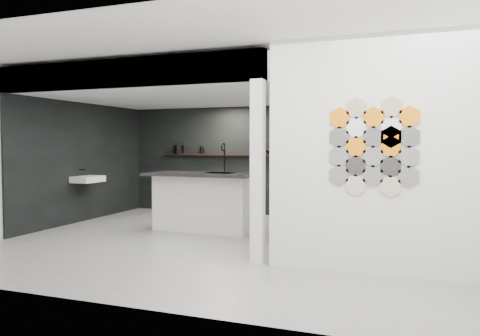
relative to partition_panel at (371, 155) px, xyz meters
name	(u,v)px	position (x,y,z in m)	size (l,w,h in m)	color
floor	(227,243)	(-2.23, 1.00, -1.40)	(7.00, 6.00, 0.01)	slate
partition_panel	(371,155)	(0.00, 0.00, 0.00)	(2.45, 0.15, 2.80)	silver
bay_clad_back	(222,160)	(-3.52, 3.97, -0.22)	(4.40, 0.04, 2.35)	black
bay_clad_left	(85,162)	(-5.70, 2.00, -0.22)	(0.04, 4.00, 2.35)	black
bulkhead	(181,88)	(-3.52, 2.00, 1.15)	(4.40, 4.00, 0.40)	silver
corner_column	(258,172)	(-1.41, 0.00, -0.22)	(0.16, 0.16, 2.35)	silver
fascia_beam	(119,73)	(-3.52, 0.08, 1.15)	(4.40, 0.16, 0.40)	silver
wall_basin	(88,179)	(-5.46, 1.80, -0.55)	(0.40, 0.60, 0.12)	silver
display_shelf	(225,155)	(-3.43, 3.87, -0.10)	(3.00, 0.15, 0.04)	black
kitchen_island	(203,201)	(-3.00, 1.80, -0.87)	(1.95, 0.87, 1.57)	silver
stockpot	(179,149)	(-4.56, 3.87, 0.01)	(0.23, 0.23, 0.19)	black
kettle	(270,151)	(-2.39, 3.87, -0.01)	(0.18, 0.18, 0.15)	black
glass_bowl	(284,152)	(-2.08, 3.87, -0.03)	(0.15, 0.15, 0.11)	gray
glass_vase	(284,151)	(-2.08, 3.87, -0.01)	(0.10, 0.10, 0.14)	gray
bottle_dark	(201,150)	(-4.00, 3.87, 0.01)	(0.06, 0.06, 0.17)	black
utensil_cup	(202,151)	(-3.98, 3.87, -0.02)	(0.09, 0.09, 0.11)	black
hex_tile_cluster	(374,146)	(0.03, -0.09, 0.10)	(1.04, 0.02, 1.16)	#66635E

